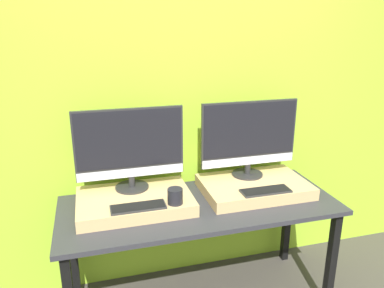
{
  "coord_description": "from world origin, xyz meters",
  "views": [
    {
      "loc": [
        -0.62,
        -1.69,
        1.84
      ],
      "look_at": [
        0.0,
        0.53,
        1.09
      ],
      "focal_mm": 35.0,
      "sensor_mm": 36.0,
      "label": 1
    }
  ],
  "objects_px": {
    "monitor_left": "(130,147)",
    "keyboard_left": "(138,207)",
    "monitor_right": "(249,136)",
    "keyboard_right": "(266,191)",
    "mug": "(175,196)"
  },
  "relations": [
    {
      "from": "monitor_left",
      "to": "keyboard_right",
      "type": "relative_size",
      "value": 2.13
    },
    {
      "from": "keyboard_left",
      "to": "monitor_right",
      "type": "height_order",
      "value": "monitor_right"
    },
    {
      "from": "mug",
      "to": "monitor_right",
      "type": "relative_size",
      "value": 0.14
    },
    {
      "from": "keyboard_right",
      "to": "monitor_left",
      "type": "bearing_deg",
      "value": 160.5
    },
    {
      "from": "monitor_left",
      "to": "keyboard_right",
      "type": "height_order",
      "value": "monitor_left"
    },
    {
      "from": "keyboard_right",
      "to": "mug",
      "type": "bearing_deg",
      "value": 180.0
    },
    {
      "from": "monitor_left",
      "to": "monitor_right",
      "type": "xyz_separation_m",
      "value": [
        0.8,
        0.0,
        0.0
      ]
    },
    {
      "from": "monitor_left",
      "to": "keyboard_left",
      "type": "height_order",
      "value": "monitor_left"
    },
    {
      "from": "keyboard_left",
      "to": "keyboard_right",
      "type": "relative_size",
      "value": 1.0
    },
    {
      "from": "monitor_left",
      "to": "mug",
      "type": "distance_m",
      "value": 0.43
    },
    {
      "from": "monitor_right",
      "to": "keyboard_right",
      "type": "relative_size",
      "value": 2.13
    },
    {
      "from": "keyboard_left",
      "to": "mug",
      "type": "xyz_separation_m",
      "value": [
        0.22,
        0.0,
        0.04
      ]
    },
    {
      "from": "mug",
      "to": "monitor_right",
      "type": "distance_m",
      "value": 0.69
    },
    {
      "from": "monitor_left",
      "to": "keyboard_left",
      "type": "xyz_separation_m",
      "value": [
        0.0,
        -0.28,
        -0.27
      ]
    },
    {
      "from": "monitor_left",
      "to": "keyboard_left",
      "type": "bearing_deg",
      "value": -90.0
    }
  ]
}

